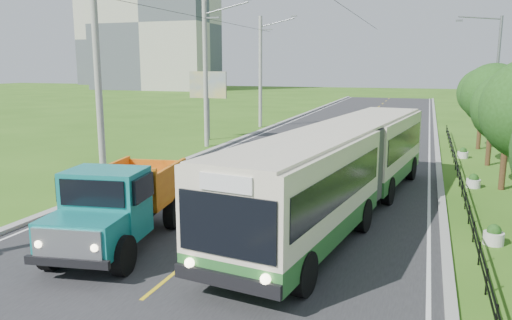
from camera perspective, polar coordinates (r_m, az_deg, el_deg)
The scene contains 23 objects.
ground at distance 13.81m, azimuth -10.54°, elevation -13.62°, with size 240.00×240.00×0.00m, color #326217.
road at distance 32.03m, azimuth 7.24°, elevation 0.53°, with size 14.00×120.00×0.02m, color #28282B.
curb_left at distance 34.18m, azimuth -4.66°, elevation 1.34°, with size 0.40×120.00×0.15m, color #9E9E99.
curb_right at distance 31.41m, azimuth 20.11°, elevation -0.18°, with size 0.30×120.00×0.10m, color #9E9E99.
edge_line_left at distance 33.98m, azimuth -3.80°, elevation 1.20°, with size 0.12×120.00×0.00m, color silver.
edge_line_right at distance 31.40m, azimuth 19.20°, elevation -0.17°, with size 0.12×120.00×0.00m, color silver.
centre_dash at distance 13.80m, azimuth -10.54°, elevation -13.54°, with size 0.12×2.20×0.00m, color yellow.
railing_right at distance 25.51m, azimuth 22.25°, elevation -2.17°, with size 0.04×40.00×0.60m, color black.
pole_near at distance 24.68m, azimuth -17.55°, elevation 8.97°, with size 3.51×0.32×10.00m.
pole_mid at distance 35.07m, azimuth -5.74°, elevation 9.80°, with size 3.51×0.32×10.00m.
pole_far at distance 46.25m, azimuth 0.55°, elevation 10.08°, with size 3.51×0.32×10.00m.
tree_fourth at distance 25.36m, azimuth 26.96°, elevation 4.92°, with size 3.24×3.31×5.40m.
tree_fifth at distance 31.28m, azimuth 25.54°, elevation 6.42°, with size 3.48×3.52×5.80m.
tree_back at distance 37.25m, azimuth 24.52°, elevation 6.73°, with size 3.30×3.36×5.50m.
streetlight_far at distance 39.13m, azimuth 25.57°, elevation 8.63°, with size 3.02×0.20×9.07m.
planter_near at distance 17.87m, azimuth 25.52°, elevation -7.82°, with size 0.64×0.64×0.67m.
planter_mid at distance 25.56m, azimuth 23.59°, elevation -2.28°, with size 0.64×0.64×0.67m.
planter_far at distance 33.40m, azimuth 22.57°, elevation 0.69°, with size 0.64×0.64×0.67m.
billboard_left at distance 38.35m, azimuth -5.52°, elevation 8.05°, with size 3.00×0.20×5.20m.
apartment_near at distance 122.72m, azimuth -11.50°, elevation 14.94°, with size 28.00×14.00×30.00m, color #B7B2A3.
apartment_far at distance 156.97m, azimuth -14.85°, elevation 13.12°, with size 24.00×14.00×26.00m, color #B7B2A3.
bus at distance 19.15m, azimuth 9.91°, elevation -0.34°, with size 5.26×17.64×3.36m.
dump_truck at distance 16.34m, azimuth -15.33°, elevation -4.39°, with size 3.30×6.57×2.64m.
Camera 1 is at (6.33, -10.89, 5.66)m, focal length 35.00 mm.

